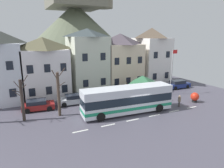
% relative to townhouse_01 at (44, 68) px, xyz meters
% --- Properties ---
extents(ground_plane, '(40.00, 60.00, 0.07)m').
position_rel_townhouse_01_xyz_m(ground_plane, '(8.66, -11.92, -4.47)').
color(ground_plane, '#4B4855').
extents(townhouse_01, '(6.51, 5.91, 8.88)m').
position_rel_townhouse_01_xyz_m(townhouse_01, '(0.00, 0.00, 0.00)').
color(townhouse_01, white).
rests_on(townhouse_01, ground_plane).
extents(townhouse_02, '(5.70, 5.61, 10.18)m').
position_rel_townhouse_01_xyz_m(townhouse_02, '(6.78, -0.15, 0.65)').
color(townhouse_02, beige).
rests_on(townhouse_02, ground_plane).
extents(townhouse_03, '(6.48, 5.95, 9.42)m').
position_rel_townhouse_01_xyz_m(townhouse_03, '(12.74, 0.02, 0.27)').
color(townhouse_03, beige).
rests_on(townhouse_03, ground_plane).
extents(townhouse_04, '(5.41, 6.37, 10.48)m').
position_rel_townhouse_01_xyz_m(townhouse_04, '(19.48, 0.23, 0.80)').
color(townhouse_04, white).
rests_on(townhouse_04, ground_plane).
extents(hilltop_castle, '(36.68, 36.68, 25.18)m').
position_rel_townhouse_01_xyz_m(hilltop_castle, '(10.62, 18.88, 4.53)').
color(hilltop_castle, '#5C644E').
rests_on(hilltop_castle, ground_plane).
extents(transit_bus, '(11.21, 3.37, 3.21)m').
position_rel_townhouse_01_xyz_m(transit_bus, '(7.70, -11.15, -2.82)').
color(transit_bus, silver).
rests_on(transit_bus, ground_plane).
extents(bus_shelter, '(3.60, 3.60, 3.57)m').
position_rel_townhouse_01_xyz_m(bus_shelter, '(12.24, -7.68, -1.47)').
color(bus_shelter, '#473D33').
rests_on(bus_shelter, ground_plane).
extents(parked_car_00, '(4.20, 1.98, 1.43)m').
position_rel_townhouse_01_xyz_m(parked_car_00, '(21.75, -5.06, -3.75)').
color(parked_car_00, navy).
rests_on(parked_car_00, ground_plane).
extents(parked_car_01, '(4.68, 2.17, 1.34)m').
position_rel_townhouse_01_xyz_m(parked_car_01, '(2.95, -5.13, -3.78)').
color(parked_car_01, silver).
rests_on(parked_car_01, ground_plane).
extents(parked_car_02, '(4.16, 2.35, 1.37)m').
position_rel_townhouse_01_xyz_m(parked_car_02, '(16.69, -5.65, -3.77)').
color(parked_car_02, slate).
rests_on(parked_car_02, ground_plane).
extents(parked_car_03, '(4.05, 2.37, 1.31)m').
position_rel_townhouse_01_xyz_m(parked_car_03, '(-1.81, -5.36, -3.79)').
color(parked_car_03, maroon).
rests_on(parked_car_03, ground_plane).
extents(parked_car_04, '(4.39, 2.41, 1.22)m').
position_rel_townhouse_01_xyz_m(parked_car_04, '(10.77, -4.54, -3.83)').
color(parked_car_04, white).
rests_on(parked_car_04, ground_plane).
extents(pedestrian_00, '(0.32, 0.36, 1.64)m').
position_rel_townhouse_01_xyz_m(pedestrian_00, '(11.54, -8.83, -3.55)').
color(pedestrian_00, '#2D2D38').
rests_on(pedestrian_00, ground_plane).
extents(pedestrian_01, '(0.36, 0.36, 1.51)m').
position_rel_townhouse_01_xyz_m(pedestrian_01, '(14.96, -12.24, -3.61)').
color(pedestrian_01, '#38332D').
rests_on(pedestrian_01, ground_plane).
extents(pedestrian_02, '(0.29, 0.37, 1.56)m').
position_rel_townhouse_01_xyz_m(pedestrian_02, '(14.52, -8.90, -3.64)').
color(pedestrian_02, black).
rests_on(pedestrian_02, ground_plane).
extents(public_bench, '(1.68, 0.48, 0.87)m').
position_rel_townhouse_01_xyz_m(public_bench, '(12.40, -5.74, -3.97)').
color(public_bench, '#473828').
rests_on(public_bench, ground_plane).
extents(flagpole, '(0.95, 0.10, 7.05)m').
position_rel_townhouse_01_xyz_m(flagpole, '(17.78, -7.46, -0.35)').
color(flagpole, silver).
rests_on(flagpole, ground_plane).
extents(harbour_buoy, '(1.14, 1.14, 1.39)m').
position_rel_townhouse_01_xyz_m(harbour_buoy, '(18.17, -11.90, -3.67)').
color(harbour_buoy, black).
rests_on(harbour_buoy, ground_plane).
extents(bare_tree_00, '(1.70, 1.43, 4.98)m').
position_rel_townhouse_01_xyz_m(bare_tree_00, '(-3.58, -8.09, -2.02)').
color(bare_tree_00, '#382D28').
rests_on(bare_tree_00, ground_plane).
extents(bare_tree_01, '(1.48, 1.87, 5.69)m').
position_rel_townhouse_01_xyz_m(bare_tree_01, '(0.23, -8.40, -1.72)').
color(bare_tree_01, '#47382D').
rests_on(bare_tree_01, ground_plane).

